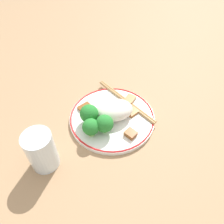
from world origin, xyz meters
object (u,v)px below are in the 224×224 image
object	(u,v)px
broccoli_back_left	(89,114)
chopsticks	(126,101)
drinking_glass	(41,151)
plate	(112,117)
broccoli_back_center	(91,127)
broccoli_back_right	(104,124)

from	to	relation	value
broccoli_back_left	chopsticks	size ratio (longest dim) A/B	0.28
chopsticks	drinking_glass	world-z (taller)	drinking_glass
plate	chopsticks	world-z (taller)	chopsticks
plate	chopsticks	distance (m)	0.08
plate	drinking_glass	xyz separation A→B (m)	(0.20, 0.11, 0.05)
broccoli_back_center	broccoli_back_left	bearing A→B (deg)	-93.03
broccoli_back_left	plate	bearing A→B (deg)	-175.11
broccoli_back_left	drinking_glass	world-z (taller)	drinking_glass
broccoli_back_center	drinking_glass	distance (m)	0.14
plate	broccoli_back_right	distance (m)	0.07
plate	broccoli_back_left	distance (m)	0.08
broccoli_back_center	chopsticks	bearing A→B (deg)	-141.07
plate	broccoli_back_center	xyz separation A→B (m)	(0.07, 0.05, 0.04)
broccoli_back_center	drinking_glass	world-z (taller)	drinking_glass
broccoli_back_left	drinking_glass	distance (m)	0.16
plate	chopsticks	bearing A→B (deg)	-137.75
drinking_glass	broccoli_back_left	bearing A→B (deg)	-142.68
chopsticks	drinking_glass	bearing A→B (deg)	31.62
broccoli_back_right	chopsticks	xyz separation A→B (m)	(-0.09, -0.10, -0.03)
broccoli_back_left	broccoli_back_right	bearing A→B (deg)	128.97
chopsticks	broccoli_back_left	bearing A→B (deg)	24.80
broccoli_back_right	drinking_glass	world-z (taller)	drinking_glass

